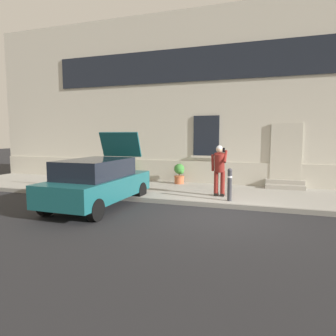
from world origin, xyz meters
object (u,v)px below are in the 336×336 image
Objects in this scene: bollard_far_left at (121,178)px; person_on_phone at (219,167)px; hatchback_car_teal at (98,182)px; planter_olive at (129,171)px; bollard_near_person at (230,183)px; planter_terracotta at (179,173)px.

person_on_phone is (3.39, 0.59, 0.43)m from bollard_far_left.
hatchback_car_teal is at bearing -91.43° from bollard_far_left.
hatchback_car_teal is at bearing -76.53° from planter_olive.
planter_terracotta is (-2.45, 2.74, -0.11)m from bollard_near_person.
planter_olive is (-4.89, 2.87, -0.11)m from bollard_near_person.
bollard_near_person is 3.68m from planter_terracotta.
planter_olive is 1.00× the size of planter_terracotta.
hatchback_car_teal reaches higher than planter_olive.
planter_terracotta is at bearing 63.53° from bollard_far_left.
bollard_near_person and bollard_far_left have the same top height.
bollard_near_person is 1.22× the size of planter_terracotta.
planter_terracotta is (1.36, 2.74, -0.11)m from bollard_far_left.
bollard_far_left is at bearing -69.43° from planter_olive.
bollard_near_person is 5.67m from planter_olive.
planter_olive is (-4.47, 2.28, -0.54)m from person_on_phone.
hatchback_car_teal reaches higher than bollard_far_left.
person_on_phone is at bearing 31.02° from hatchback_car_teal.
person_on_phone is at bearing 9.89° from bollard_far_left.
hatchback_car_teal reaches higher than bollard_near_person.
person_on_phone is at bearing -26.99° from planter_olive.
bollard_far_left reaches higher than planter_olive.
bollard_far_left is (0.04, 1.47, -0.09)m from hatchback_car_teal.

